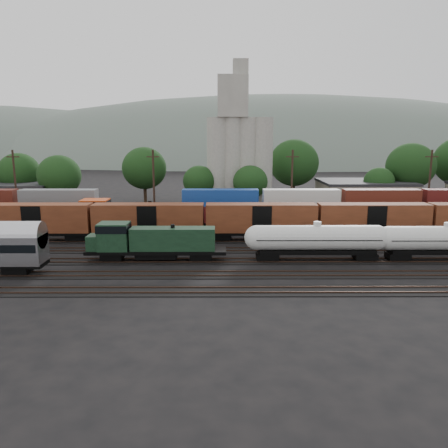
{
  "coord_description": "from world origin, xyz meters",
  "views": [
    {
      "loc": [
        -0.16,
        -53.68,
        14.1
      ],
      "look_at": [
        0.11,
        2.0,
        3.0
      ],
      "focal_mm": 35.0,
      "sensor_mm": 36.0,
      "label": 1
    }
  ],
  "objects_px": {
    "green_locomotive": "(149,241)",
    "grain_silo": "(239,151)",
    "tank_car_a": "(317,239)",
    "orange_locomotive": "(128,215)"
  },
  "relations": [
    {
      "from": "tank_car_a",
      "to": "grain_silo",
      "type": "height_order",
      "value": "grain_silo"
    },
    {
      "from": "green_locomotive",
      "to": "orange_locomotive",
      "type": "relative_size",
      "value": 0.83
    },
    {
      "from": "green_locomotive",
      "to": "orange_locomotive",
      "type": "distance_m",
      "value": 15.97
    },
    {
      "from": "tank_car_a",
      "to": "orange_locomotive",
      "type": "height_order",
      "value": "orange_locomotive"
    },
    {
      "from": "tank_car_a",
      "to": "grain_silo",
      "type": "distance_m",
      "value": 42.56
    },
    {
      "from": "green_locomotive",
      "to": "grain_silo",
      "type": "distance_m",
      "value": 43.59
    },
    {
      "from": "tank_car_a",
      "to": "grain_silo",
      "type": "xyz_separation_m",
      "value": [
        -7.45,
        41.0,
        8.66
      ]
    },
    {
      "from": "green_locomotive",
      "to": "grain_silo",
      "type": "relative_size",
      "value": 0.55
    },
    {
      "from": "orange_locomotive",
      "to": "grain_silo",
      "type": "xyz_separation_m",
      "value": [
        17.34,
        26.0,
        8.53
      ]
    },
    {
      "from": "tank_car_a",
      "to": "orange_locomotive",
      "type": "relative_size",
      "value": 0.87
    }
  ]
}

